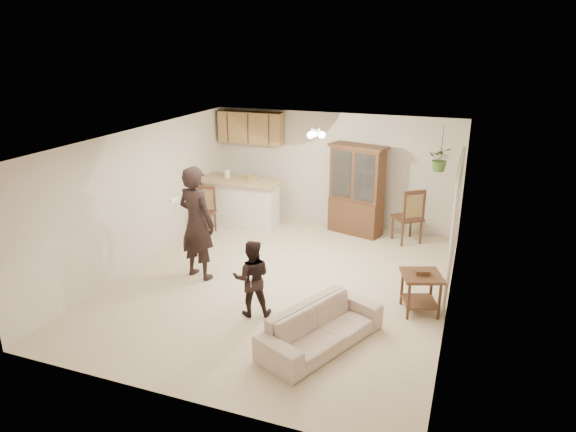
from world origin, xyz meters
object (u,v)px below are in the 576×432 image
(chair_bar, at_px, (204,220))
(chair_hutch_left, at_px, (263,215))
(sofa, at_px, (322,321))
(child, at_px, (252,273))
(chair_hutch_right, at_px, (407,226))
(adult, at_px, (197,229))
(china_hutch, at_px, (357,190))
(side_table, at_px, (420,292))

(chair_bar, distance_m, chair_hutch_left, 1.31)
(sofa, distance_m, child, 1.34)
(sofa, distance_m, chair_hutch_right, 4.32)
(adult, bearing_deg, chair_hutch_left, -76.89)
(chair_hutch_right, bearing_deg, adult, 6.21)
(chair_bar, bearing_deg, china_hutch, 14.91)
(child, bearing_deg, chair_bar, -71.54)
(child, distance_m, side_table, 2.58)
(china_hutch, xyz_separation_m, chair_bar, (-3.06, -1.16, -0.66))
(chair_bar, height_order, chair_hutch_left, chair_bar)
(sofa, xyz_separation_m, side_table, (1.15, 1.39, -0.04))
(adult, xyz_separation_m, chair_bar, (-0.99, 1.95, -0.62))
(sofa, height_order, china_hutch, china_hutch)
(sofa, relative_size, china_hutch, 0.98)
(child, height_order, chair_hutch_left, child)
(adult, relative_size, chair_hutch_left, 1.80)
(adult, relative_size, chair_hutch_right, 1.56)
(sofa, relative_size, chair_bar, 1.86)
(chair_bar, xyz_separation_m, chair_hutch_left, (1.05, 0.79, -0.00))
(sofa, relative_size, side_table, 2.54)
(child, bearing_deg, chair_hutch_right, -136.66)
(chair_bar, bearing_deg, sofa, -47.76)
(sofa, distance_m, china_hutch, 4.50)
(sofa, bearing_deg, chair_hutch_right, 16.83)
(adult, distance_m, chair_hutch_left, 2.81)
(sofa, relative_size, chair_hutch_left, 1.88)
(chair_bar, distance_m, chair_hutch_right, 4.30)
(sofa, distance_m, chair_bar, 4.88)
(child, height_order, china_hutch, china_hutch)
(child, relative_size, chair_hutch_right, 1.17)
(adult, bearing_deg, chair_hutch_right, -122.65)
(child, bearing_deg, side_table, 179.81)
(sofa, xyz_separation_m, adult, (-2.64, 1.31, 0.53))
(child, relative_size, side_table, 1.83)
(chair_hutch_right, bearing_deg, china_hutch, -43.78)
(china_hutch, xyz_separation_m, chair_hutch_right, (1.11, -0.14, -0.62))
(sofa, height_order, chair_hutch_left, chair_hutch_left)
(chair_hutch_left, bearing_deg, chair_hutch_right, 20.68)
(chair_hutch_left, relative_size, chair_hutch_right, 0.86)
(chair_hutch_left, height_order, chair_hutch_right, chair_hutch_right)
(chair_hutch_left, bearing_deg, sofa, -41.02)
(child, xyz_separation_m, chair_bar, (-2.40, 2.82, -0.39))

